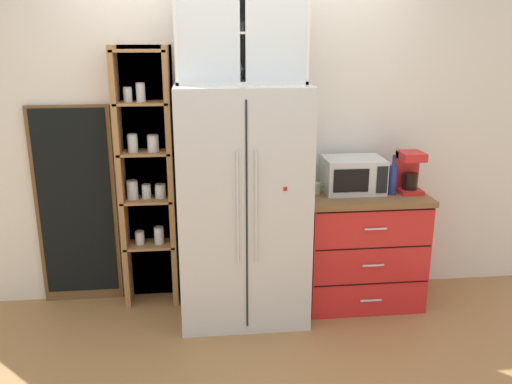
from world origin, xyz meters
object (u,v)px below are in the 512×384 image
(mug_sage, at_px, (316,188))
(bottle_green, at_px, (363,176))
(chalkboard_menu, at_px, (76,206))
(refrigerator, at_px, (242,204))
(coffee_maker, at_px, (409,171))
(bottle_cobalt, at_px, (393,177))
(microwave, at_px, (353,175))

(mug_sage, xyz_separation_m, bottle_green, (0.37, 0.03, 0.07))
(chalkboard_menu, bearing_deg, refrigerator, -14.77)
(refrigerator, height_order, coffee_maker, refrigerator)
(refrigerator, xyz_separation_m, chalkboard_menu, (-1.24, 0.33, -0.08))
(bottle_green, height_order, chalkboard_menu, chalkboard_menu)
(refrigerator, bearing_deg, bottle_cobalt, 0.99)
(coffee_maker, bearing_deg, mug_sage, 178.59)
(refrigerator, height_order, microwave, refrigerator)
(microwave, distance_m, mug_sage, 0.30)
(chalkboard_menu, bearing_deg, bottle_cobalt, -7.42)
(refrigerator, distance_m, bottle_cobalt, 1.13)
(bottle_green, relative_size, bottle_cobalt, 0.87)
(refrigerator, height_order, mug_sage, refrigerator)
(bottle_cobalt, bearing_deg, microwave, 159.61)
(coffee_maker, distance_m, chalkboard_menu, 2.53)
(microwave, height_order, mug_sage, microwave)
(microwave, distance_m, coffee_maker, 0.42)
(refrigerator, xyz_separation_m, microwave, (0.85, 0.12, 0.16))
(microwave, bearing_deg, mug_sage, -175.02)
(bottle_cobalt, height_order, chalkboard_menu, chalkboard_menu)
(microwave, relative_size, bottle_green, 1.70)
(refrigerator, relative_size, coffee_maker, 5.50)
(microwave, relative_size, chalkboard_menu, 0.29)
(bottle_cobalt, xyz_separation_m, chalkboard_menu, (-2.35, 0.31, -0.24))
(mug_sage, height_order, bottle_green, bottle_green)
(microwave, relative_size, bottle_cobalt, 1.47)
(microwave, height_order, coffee_maker, coffee_maker)
(coffee_maker, height_order, bottle_green, coffee_maker)
(microwave, bearing_deg, coffee_maker, -5.76)
(microwave, bearing_deg, chalkboard_menu, 174.37)
(refrigerator, height_order, chalkboard_menu, refrigerator)
(chalkboard_menu, bearing_deg, microwave, -5.63)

